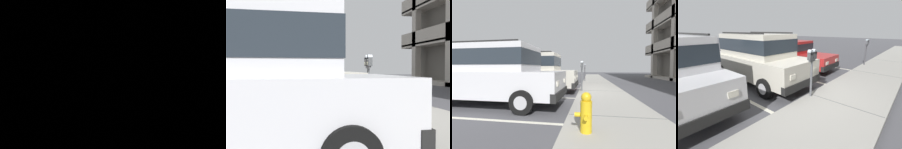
% 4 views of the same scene
% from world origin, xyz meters
% --- Properties ---
extents(ground_plane, '(80.00, 80.00, 0.10)m').
position_xyz_m(ground_plane, '(0.00, 0.00, -0.05)').
color(ground_plane, '#4C4C51').
extents(sidewalk, '(40.00, 2.20, 0.12)m').
position_xyz_m(sidewalk, '(0.00, 1.30, 0.06)').
color(sidewalk, '#9E9B93').
rests_on(sidewalk, ground_plane).
extents(silver_suv, '(2.05, 4.79, 2.03)m').
position_xyz_m(silver_suv, '(0.06, -2.31, 1.09)').
color(silver_suv, beige).
rests_on(silver_suv, ground_plane).
extents(parking_meter_near, '(0.35, 0.12, 1.46)m').
position_xyz_m(parking_meter_near, '(0.11, 0.35, 1.21)').
color(parking_meter_near, '#595B60').
rests_on(parking_meter_near, sidewalk).
extents(parking_meter_far, '(0.35, 0.12, 1.49)m').
position_xyz_m(parking_meter_far, '(-5.71, 0.34, 1.23)').
color(parking_meter_far, '#47474C').
rests_on(parking_meter_far, sidewalk).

